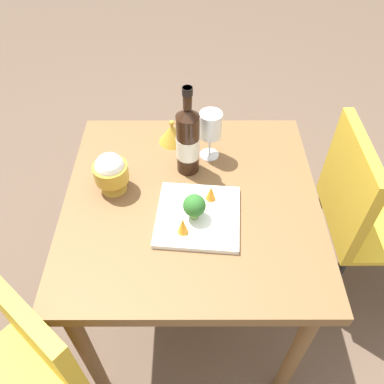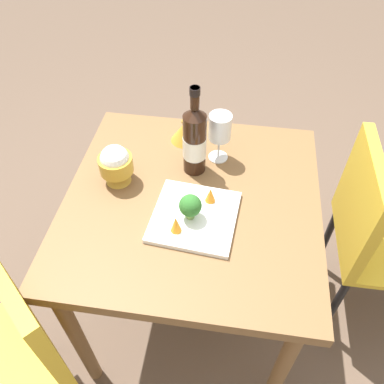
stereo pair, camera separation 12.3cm
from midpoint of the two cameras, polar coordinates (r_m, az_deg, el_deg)
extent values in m
plane|color=brown|center=(1.88, -1.95, -16.36)|extent=(8.00, 8.00, 0.00)
cube|color=brown|center=(1.27, -2.78, -1.68)|extent=(0.81, 0.81, 0.04)
cylinder|color=brown|center=(1.82, -12.92, -1.13)|extent=(0.05, 0.05, 0.71)
cylinder|color=brown|center=(1.48, -17.26, -21.69)|extent=(0.05, 0.05, 0.71)
cylinder|color=brown|center=(1.80, 9.07, -1.12)|extent=(0.05, 0.05, 0.71)
cylinder|color=brown|center=(1.45, 12.27, -22.11)|extent=(0.05, 0.05, 0.71)
cube|color=gold|center=(1.23, -24.84, -18.18)|extent=(0.29, 0.33, 0.40)
cylinder|color=black|center=(1.69, -23.36, -20.87)|extent=(0.03, 0.03, 0.43)
cube|color=gold|center=(1.73, 23.45, -4.05)|extent=(0.40, 0.40, 0.02)
cube|color=gold|center=(1.51, 19.55, 0.71)|extent=(0.40, 0.04, 0.40)
cylinder|color=black|center=(1.94, 15.46, -4.45)|extent=(0.03, 0.03, 0.43)
cylinder|color=black|center=(1.76, 17.61, -13.16)|extent=(0.03, 0.03, 0.43)
cylinder|color=black|center=(1.28, -3.32, 6.80)|extent=(0.08, 0.07, 0.22)
cone|color=black|center=(1.20, -3.58, 11.32)|extent=(0.08, 0.07, 0.03)
cylinder|color=black|center=(1.17, -3.70, 13.30)|extent=(0.03, 0.03, 0.07)
cylinder|color=black|center=(1.16, -3.75, 14.24)|extent=(0.03, 0.03, 0.02)
cylinder|color=silver|center=(1.28, -3.30, 6.43)|extent=(0.08, 0.08, 0.08)
cylinder|color=white|center=(1.40, 0.04, 5.29)|extent=(0.07, 0.07, 0.00)
cylinder|color=white|center=(1.37, 0.04, 6.68)|extent=(0.01, 0.01, 0.08)
cylinder|color=white|center=(1.31, 0.04, 9.57)|extent=(0.08, 0.08, 0.09)
cone|color=gold|center=(1.31, -13.95, 1.07)|extent=(0.08, 0.08, 0.04)
cylinder|color=gold|center=(1.27, -14.35, 2.63)|extent=(0.11, 0.11, 0.05)
sphere|color=white|center=(1.26, -14.53, 3.35)|extent=(0.09, 0.09, 0.09)
cone|color=gold|center=(1.44, -5.32, 8.38)|extent=(0.10, 0.10, 0.07)
sphere|color=gold|center=(1.41, -5.44, 9.81)|extent=(0.02, 0.02, 0.02)
cube|color=white|center=(1.20, -2.01, -3.68)|extent=(0.27, 0.27, 0.02)
cylinder|color=#729E4C|center=(1.18, -2.61, -3.33)|extent=(0.03, 0.03, 0.03)
sphere|color=#2D6B28|center=(1.15, -2.67, -2.14)|extent=(0.07, 0.07, 0.07)
cone|color=orange|center=(1.21, -0.10, -0.26)|extent=(0.03, 0.03, 0.05)
cone|color=orange|center=(1.13, -4.42, -5.06)|extent=(0.03, 0.03, 0.06)
camera|label=1|loc=(0.06, -92.87, -3.12)|focal=36.84mm
camera|label=2|loc=(0.06, 87.13, 3.12)|focal=36.84mm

